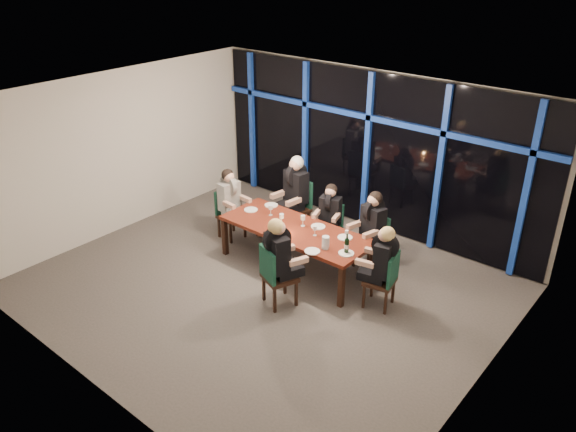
{
  "coord_description": "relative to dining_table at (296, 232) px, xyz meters",
  "views": [
    {
      "loc": [
        5.14,
        -5.59,
        5.03
      ],
      "look_at": [
        0.0,
        0.6,
        1.05
      ],
      "focal_mm": 35.0,
      "sensor_mm": 36.0,
      "label": 1
    }
  ],
  "objects": [
    {
      "name": "chair_near_mid",
      "position": [
        0.44,
        -1.04,
        -0.13
      ],
      "size": [
        0.6,
        0.6,
        0.99
      ],
      "rotation": [
        0.0,
        0.0,
        2.76
      ],
      "color": "black",
      "rests_on": "ground"
    },
    {
      "name": "plate_far_right",
      "position": [
        0.82,
        0.24,
        0.08
      ],
      "size": [
        0.24,
        0.24,
        0.01
      ],
      "primitive_type": "cylinder",
      "color": "white",
      "rests_on": "dining_table"
    },
    {
      "name": "plate_far_mid",
      "position": [
        0.26,
        0.27,
        0.08
      ],
      "size": [
        0.24,
        0.24,
        0.01
      ],
      "primitive_type": "cylinder",
      "color": "white",
      "rests_on": "dining_table"
    },
    {
      "name": "diner_far_left",
      "position": [
        -0.81,
        0.96,
        0.32
      ],
      "size": [
        0.56,
        0.69,
        1.02
      ],
      "rotation": [
        0.0,
        0.0,
        -0.15
      ],
      "color": "black",
      "rests_on": "ground"
    },
    {
      "name": "chair_end_right",
      "position": [
        1.74,
        -0.03,
        -0.17
      ],
      "size": [
        0.5,
        0.5,
        0.92
      ],
      "rotation": [
        0.0,
        0.0,
        4.91
      ],
      "color": "black",
      "rests_on": "ground"
    },
    {
      "name": "wine_glass_b",
      "position": [
        0.04,
        0.14,
        0.21
      ],
      "size": [
        0.07,
        0.07,
        0.19
      ],
      "color": "silver",
      "rests_on": "dining_table"
    },
    {
      "name": "plate_end_right",
      "position": [
        1.11,
        -0.16,
        0.08
      ],
      "size": [
        0.24,
        0.24,
        0.01
      ],
      "primitive_type": "cylinder",
      "color": "white",
      "rests_on": "dining_table"
    },
    {
      "name": "wine_glass_d",
      "position": [
        -0.64,
        0.1,
        0.21
      ],
      "size": [
        0.07,
        0.07,
        0.19
      ],
      "color": "silver",
      "rests_on": "dining_table"
    },
    {
      "name": "plate_far_left",
      "position": [
        -0.89,
        0.4,
        0.08
      ],
      "size": [
        0.24,
        0.24,
        0.01
      ],
      "primitive_type": "cylinder",
      "color": "white",
      "rests_on": "dining_table"
    },
    {
      "name": "diner_far_right",
      "position": [
        0.96,
        0.79,
        0.23
      ],
      "size": [
        0.55,
        0.64,
        0.93
      ],
      "rotation": [
        0.0,
        0.0,
        -0.26
      ],
      "color": "black",
      "rests_on": "ground"
    },
    {
      "name": "diner_near_mid",
      "position": [
        0.47,
        -0.96,
        0.26
      ],
      "size": [
        0.61,
        0.68,
        0.96
      ],
      "rotation": [
        0.0,
        0.0,
        2.76
      ],
      "color": "black",
      "rests_on": "ground"
    },
    {
      "name": "wine_bottle",
      "position": [
        1.1,
        -0.14,
        0.19
      ],
      "size": [
        0.07,
        0.07,
        0.32
      ],
      "rotation": [
        0.0,
        0.0,
        0.24
      ],
      "color": "black",
      "rests_on": "dining_table"
    },
    {
      "name": "chair_far_mid",
      "position": [
        0.08,
        0.88,
        -0.2
      ],
      "size": [
        0.5,
        0.5,
        0.87
      ],
      "rotation": [
        0.0,
        0.0,
        0.28
      ],
      "color": "black",
      "rests_on": "ground"
    },
    {
      "name": "diner_far_mid",
      "position": [
        0.1,
        0.81,
        0.15
      ],
      "size": [
        0.51,
        0.59,
        0.85
      ],
      "rotation": [
        0.0,
        0.0,
        0.28
      ],
      "color": "black",
      "rests_on": "ground"
    },
    {
      "name": "diner_end_left",
      "position": [
        -1.6,
        0.09,
        0.2
      ],
      "size": [
        0.59,
        0.48,
        0.9
      ],
      "rotation": [
        0.0,
        0.0,
        1.47
      ],
      "color": "black",
      "rests_on": "ground"
    },
    {
      "name": "diner_end_right",
      "position": [
        1.67,
        -0.05,
        0.2
      ],
      "size": [
        0.61,
        0.51,
        0.9
      ],
      "rotation": [
        0.0,
        0.0,
        4.91
      ],
      "color": "black",
      "rests_on": "ground"
    },
    {
      "name": "wine_glass_c",
      "position": [
        0.39,
        0.0,
        0.19
      ],
      "size": [
        0.06,
        0.06,
        0.17
      ],
      "color": "silver",
      "rests_on": "dining_table"
    },
    {
      "name": "chair_end_left",
      "position": [
        -1.68,
        0.09,
        -0.17
      ],
      "size": [
        0.47,
        0.47,
        0.92
      ],
      "rotation": [
        0.0,
        0.0,
        1.47
      ],
      "color": "black",
      "rests_on": "ground"
    },
    {
      "name": "chair_far_left",
      "position": [
        -0.79,
        1.04,
        -0.1
      ],
      "size": [
        0.55,
        0.55,
        1.05
      ],
      "rotation": [
        0.0,
        0.0,
        -0.15
      ],
      "color": "black",
      "rests_on": "ground"
    },
    {
      "name": "wine_glass_e",
      "position": [
        0.86,
        0.22,
        0.18
      ],
      "size": [
        0.06,
        0.06,
        0.15
      ],
      "color": "silver",
      "rests_on": "dining_table"
    },
    {
      "name": "plate_near_mid",
      "position": [
        0.68,
        -0.44,
        0.08
      ],
      "size": [
        0.24,
        0.24,
        0.01
      ],
      "primitive_type": "cylinder",
      "color": "white",
      "rests_on": "dining_table"
    },
    {
      "name": "plate_end_left",
      "position": [
        -1.04,
        0.03,
        0.08
      ],
      "size": [
        0.24,
        0.24,
        0.01
      ],
      "primitive_type": "cylinder",
      "color": "white",
      "rests_on": "dining_table"
    },
    {
      "name": "dining_table",
      "position": [
        0.0,
        0.0,
        0.0
      ],
      "size": [
        2.6,
        1.0,
        0.75
      ],
      "color": "maroon",
      "rests_on": "ground"
    },
    {
      "name": "wine_glass_a",
      "position": [
        -0.27,
        -0.04,
        0.21
      ],
      "size": [
        0.08,
        0.08,
        0.19
      ],
      "color": "white",
      "rests_on": "dining_table"
    },
    {
      "name": "tea_light",
      "position": [
        -0.01,
        -0.25,
        0.08
      ],
      "size": [
        0.06,
        0.06,
        0.03
      ],
      "primitive_type": "cylinder",
      "color": "#FFA44C",
      "rests_on": "dining_table"
    },
    {
      "name": "chair_far_right",
      "position": [
        0.98,
        0.87,
        -0.15
      ],
      "size": [
        0.54,
        0.54,
        0.95
      ],
      "rotation": [
        0.0,
        0.0,
        -0.26
      ],
      "color": "black",
      "rests_on": "ground"
    },
    {
      "name": "window_wall",
      "position": [
        0.01,
        2.13,
        0.87
      ],
      "size": [
        6.86,
        0.43,
        2.94
      ],
      "color": "black",
      "rests_on": "ground"
    },
    {
      "name": "water_pitcher",
      "position": [
        0.78,
        -0.23,
        0.17
      ],
      "size": [
        0.13,
        0.11,
        0.21
      ],
      "rotation": [
        0.0,
        0.0,
        0.17
      ],
      "color": "silver",
      "rests_on": "dining_table"
    },
    {
      "name": "room",
      "position": [
        0.0,
        -0.8,
        1.34
      ],
      "size": [
        7.04,
        7.0,
        3.02
      ],
      "color": "#5D5652",
      "rests_on": "ground"
    }
  ]
}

